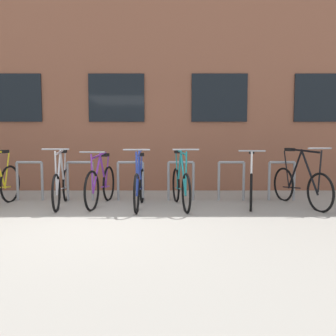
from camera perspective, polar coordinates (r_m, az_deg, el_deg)
name	(u,v)px	position (r m, az deg, el deg)	size (l,w,h in m)	color
ground_plane	(83,224)	(4.83, -14.64, -9.46)	(42.00, 42.00, 0.00)	#9E998E
storefront_building	(132,85)	(11.26, -6.34, 14.13)	(28.00, 6.65, 6.06)	brown
bike_rack	(130,177)	(6.51, -6.58, -1.51)	(6.54, 0.05, 0.78)	gray
bicycle_white	(251,185)	(6.17, 14.29, -2.92)	(0.54, 1.56, 1.04)	black
bicycle_black	(300,185)	(6.42, 22.06, -2.69)	(0.54, 1.72, 1.08)	black
bicycle_silver	(61,185)	(6.26, -18.13, -2.84)	(0.44, 1.67, 1.07)	black
bicycle_purple	(101,184)	(6.13, -11.64, -2.82)	(0.44, 1.66, 1.02)	black
bicycle_teal	(181,186)	(5.86, 2.22, -3.07)	(0.44, 1.67, 1.07)	black
bicycle_blue	(139,186)	(5.85, -5.02, -3.15)	(0.44, 1.66, 1.06)	black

